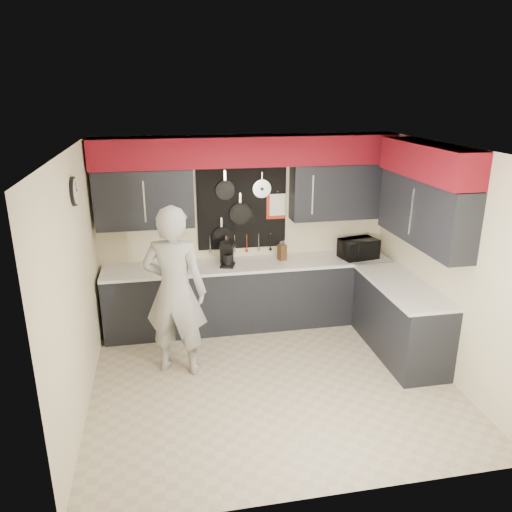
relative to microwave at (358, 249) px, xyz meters
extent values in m
plane|color=tan|center=(-1.52, -1.37, -1.06)|extent=(4.00, 4.00, 0.00)
cube|color=beige|center=(-1.52, 0.37, 0.24)|extent=(4.00, 0.01, 2.60)
cube|color=black|center=(-2.85, 0.22, 0.77)|extent=(1.24, 0.32, 0.75)
cube|color=black|center=(-0.24, 0.22, 0.77)|extent=(1.34, 0.32, 0.75)
cube|color=maroon|center=(-1.52, 0.20, 1.34)|extent=(3.94, 0.36, 0.38)
cube|color=black|center=(-1.57, 0.36, 0.57)|extent=(1.22, 0.03, 1.15)
cylinder|color=black|center=(-1.80, 0.32, 0.82)|extent=(0.26, 0.04, 0.26)
cylinder|color=black|center=(-1.60, 0.32, 0.49)|extent=(0.30, 0.04, 0.30)
cylinder|color=black|center=(-1.86, 0.32, 0.18)|extent=(0.27, 0.04, 0.27)
cylinder|color=silver|center=(-1.30, 0.33, 0.82)|extent=(0.25, 0.02, 0.25)
cube|color=#B62B0E|center=(-1.10, 0.34, 0.56)|extent=(0.26, 0.01, 0.34)
cube|color=white|center=(-1.08, 0.33, 0.59)|extent=(0.22, 0.01, 0.30)
cylinder|color=silver|center=(-2.02, 0.34, 0.07)|extent=(0.01, 0.01, 0.20)
cylinder|color=silver|center=(-1.85, 0.34, 0.07)|extent=(0.01, 0.01, 0.20)
cylinder|color=silver|center=(-1.68, 0.34, 0.07)|extent=(0.01, 0.01, 0.20)
cylinder|color=silver|center=(-1.51, 0.34, 0.07)|extent=(0.01, 0.01, 0.20)
cylinder|color=silver|center=(-1.34, 0.34, 0.07)|extent=(0.01, 0.01, 0.20)
cylinder|color=silver|center=(-1.17, 0.34, 0.07)|extent=(0.01, 0.01, 0.20)
cube|color=beige|center=(0.47, -1.37, 0.24)|extent=(0.01, 3.50, 2.60)
cube|color=black|center=(0.32, -1.07, 0.77)|extent=(0.32, 1.70, 0.75)
cube|color=maroon|center=(0.30, -1.07, 1.34)|extent=(0.36, 1.70, 0.38)
cube|color=beige|center=(-3.52, -1.37, 0.24)|extent=(0.01, 3.50, 2.60)
cylinder|color=black|center=(-3.50, -0.97, 1.12)|extent=(0.04, 0.30, 0.30)
cylinder|color=white|center=(-3.48, -0.97, 1.12)|extent=(0.01, 0.26, 0.26)
cube|color=black|center=(-1.52, 0.08, -0.62)|extent=(3.90, 0.60, 0.88)
cube|color=white|center=(-1.52, 0.06, -0.16)|extent=(3.90, 0.63, 0.04)
cube|color=black|center=(0.18, -1.02, -0.62)|extent=(0.60, 1.60, 0.88)
cube|color=white|center=(0.16, -1.02, -0.16)|extent=(0.63, 1.60, 0.04)
cube|color=black|center=(-1.52, -0.18, -1.01)|extent=(3.90, 0.06, 0.10)
imported|color=black|center=(0.00, 0.00, 0.00)|extent=(0.55, 0.43, 0.27)
cube|color=#3E2813|center=(-1.06, 0.12, -0.03)|extent=(0.13, 0.13, 0.22)
cylinder|color=white|center=(-1.82, 0.13, -0.05)|extent=(0.13, 0.13, 0.17)
cube|color=black|center=(-1.83, 0.01, -0.12)|extent=(0.23, 0.26, 0.03)
cube|color=black|center=(-1.83, 0.09, 0.03)|extent=(0.19, 0.11, 0.29)
cube|color=black|center=(-1.83, 0.01, 0.16)|extent=(0.23, 0.26, 0.06)
cylinder|color=black|center=(-1.83, -0.01, -0.04)|extent=(0.11, 0.11, 0.14)
imported|color=#A2A3A0|center=(-2.55, -0.93, -0.06)|extent=(0.84, 0.69, 1.99)
camera|label=1|loc=(-2.63, -6.19, 2.11)|focal=35.00mm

